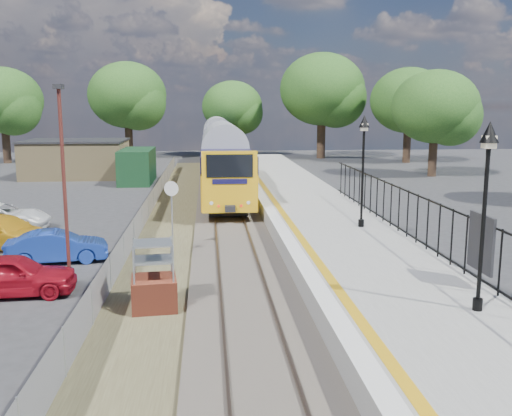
{
  "coord_description": "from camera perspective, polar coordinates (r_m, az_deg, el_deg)",
  "views": [
    {
      "loc": [
        -1.07,
        -16.84,
        5.83
      ],
      "look_at": [
        0.77,
        4.61,
        2.0
      ],
      "focal_mm": 40.0,
      "sensor_mm": 36.0,
      "label": 1
    }
  ],
  "objects": [
    {
      "name": "track_bed",
      "position": [
        27.13,
        -3.54,
        -2.15
      ],
      "size": [
        5.9,
        80.0,
        0.29
      ],
      "color": "#473F38",
      "rests_on": "ground"
    },
    {
      "name": "car_blue",
      "position": [
        22.89,
        -19.28,
        -3.66
      ],
      "size": [
        3.9,
        1.93,
        1.23
      ],
      "primitive_type": "imported",
      "rotation": [
        0.0,
        0.0,
        1.75
      ],
      "color": "#193799",
      "rests_on": "ground"
    },
    {
      "name": "car_yellow",
      "position": [
        26.03,
        -23.93,
        -2.21
      ],
      "size": [
        5.06,
        3.52,
        1.36
      ],
      "primitive_type": "imported",
      "rotation": [
        0.0,
        0.0,
        1.19
      ],
      "color": "gold",
      "rests_on": "ground"
    },
    {
      "name": "train",
      "position": [
        47.87,
        -3.63,
        5.88
      ],
      "size": [
        2.82,
        40.83,
        3.51
      ],
      "color": "gold",
      "rests_on": "ground"
    },
    {
      "name": "wire_fence",
      "position": [
        29.48,
        -10.93,
        -0.32
      ],
      "size": [
        0.06,
        52.0,
        1.2
      ],
      "color": "#999EA3",
      "rests_on": "ground"
    },
    {
      "name": "palisade_fence",
      "position": [
        20.92,
        16.54,
        -1.34
      ],
      "size": [
        0.12,
        26.0,
        2.0
      ],
      "color": "black",
      "rests_on": "platform"
    },
    {
      "name": "victorian_lamp_south",
      "position": [
        14.5,
        22.09,
        3.29
      ],
      "size": [
        0.44,
        0.44,
        4.6
      ],
      "color": "black",
      "rests_on": "platform"
    },
    {
      "name": "carpark_lamp",
      "position": [
        19.43,
        -18.7,
        3.42
      ],
      "size": [
        0.25,
        0.5,
        6.53
      ],
      "color": "#52211B",
      "rests_on": "ground"
    },
    {
      "name": "speed_sign",
      "position": [
        22.87,
        -8.43,
        0.38
      ],
      "size": [
        0.57,
        0.22,
        2.94
      ],
      "rotation": [
        0.0,
        0.0,
        -0.33
      ],
      "color": "#999EA3",
      "rests_on": "ground"
    },
    {
      "name": "victorian_lamp_north",
      "position": [
        23.76,
        10.71,
        6.21
      ],
      "size": [
        0.44,
        0.44,
        4.6
      ],
      "color": "black",
      "rests_on": "platform"
    },
    {
      "name": "car_red",
      "position": [
        19.43,
        -23.26,
        -6.17
      ],
      "size": [
        4.0,
        1.82,
        1.33
      ],
      "primitive_type": "imported",
      "rotation": [
        0.0,
        0.0,
        1.63
      ],
      "color": "maroon",
      "rests_on": "ground"
    },
    {
      "name": "ground",
      "position": [
        17.85,
        -1.23,
        -8.98
      ],
      "size": [
        120.0,
        120.0,
        0.0
      ],
      "primitive_type": "plane",
      "color": "#2D2D30",
      "rests_on": "ground"
    },
    {
      "name": "tree_line",
      "position": [
        58.9,
        -2.55,
        10.83
      ],
      "size": [
        56.8,
        43.8,
        11.88
      ],
      "color": "#332319",
      "rests_on": "ground"
    },
    {
      "name": "platform_edge",
      "position": [
        25.53,
        2.4,
        -1.05
      ],
      "size": [
        0.9,
        70.0,
        0.01
      ],
      "color": "silver",
      "rests_on": "platform"
    },
    {
      "name": "outbuilding",
      "position": [
        49.24,
        -16.47,
        4.65
      ],
      "size": [
        10.8,
        10.1,
        3.12
      ],
      "color": "tan",
      "rests_on": "ground"
    },
    {
      "name": "brick_plinth",
      "position": [
        16.77,
        -10.19,
        -6.85
      ],
      "size": [
        1.4,
        1.4,
        2.06
      ],
      "rotation": [
        0.0,
        0.0,
        0.11
      ],
      "color": "maroon",
      "rests_on": "ground"
    },
    {
      "name": "platform",
      "position": [
        25.96,
        6.92,
        -1.95
      ],
      "size": [
        5.0,
        70.0,
        0.9
      ],
      "primitive_type": "cube",
      "color": "gray",
      "rests_on": "ground"
    }
  ]
}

